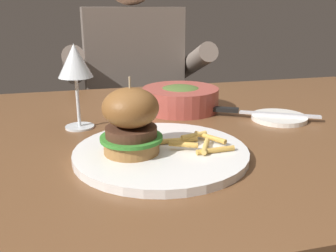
# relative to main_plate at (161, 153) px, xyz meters

# --- Properties ---
(dining_table) EXTENTS (1.49, 0.86, 0.74)m
(dining_table) POSITION_rel_main_plate_xyz_m (0.03, 0.14, -0.09)
(dining_table) COLOR brown
(dining_table) RESTS_ON ground
(main_plate) EXTENTS (0.30, 0.30, 0.01)m
(main_plate) POSITION_rel_main_plate_xyz_m (0.00, 0.00, 0.00)
(main_plate) COLOR white
(main_plate) RESTS_ON dining_table
(burger_sandwich) EXTENTS (0.10, 0.10, 0.13)m
(burger_sandwich) POSITION_rel_main_plate_xyz_m (-0.05, -0.00, 0.06)
(burger_sandwich) COLOR #9E6B38
(burger_sandwich) RESTS_ON main_plate
(fries_pile) EXTENTS (0.12, 0.10, 0.02)m
(fries_pile) POSITION_rel_main_plate_xyz_m (0.06, -0.00, 0.01)
(fries_pile) COLOR gold
(fries_pile) RESTS_ON main_plate
(wine_glass) EXTENTS (0.07, 0.07, 0.17)m
(wine_glass) POSITION_rel_main_plate_xyz_m (-0.13, 0.20, 0.13)
(wine_glass) COLOR silver
(wine_glass) RESTS_ON dining_table
(bread_plate) EXTENTS (0.12, 0.12, 0.01)m
(bread_plate) POSITION_rel_main_plate_xyz_m (0.31, 0.15, -0.00)
(bread_plate) COLOR white
(bread_plate) RESTS_ON dining_table
(table_knife) EXTENTS (0.22, 0.12, 0.01)m
(table_knife) POSITION_rel_main_plate_xyz_m (0.26, 0.17, 0.01)
(table_knife) COLOR silver
(table_knife) RESTS_ON bread_plate
(soup_bowl) EXTENTS (0.19, 0.19, 0.06)m
(soup_bowl) POSITION_rel_main_plate_xyz_m (0.12, 0.28, 0.02)
(soup_bowl) COLOR #B24C42
(soup_bowl) RESTS_ON dining_table
(diner_person) EXTENTS (0.51, 0.36, 1.18)m
(diner_person) POSITION_rel_main_plate_xyz_m (0.09, 0.85, -0.18)
(diner_person) COLOR #282833
(diner_person) RESTS_ON ground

